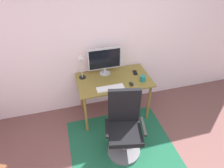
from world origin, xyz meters
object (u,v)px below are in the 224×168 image
desk (114,83)px  desk_lamp (81,63)px  office_chair (124,129)px  coffee_cup (143,78)px  cell_phone (135,73)px  monitor (105,60)px  computer_mouse (131,84)px  keyboard (110,88)px

desk → desk_lamp: bearing=159.8°
desk → office_chair: (-0.06, -0.79, -0.25)m
coffee_cup → desk_lamp: bearing=159.5°
coffee_cup → cell_phone: 0.26m
desk → office_chair: size_ratio=1.15×
monitor → office_chair: size_ratio=0.53×
monitor → desk_lamp: bearing=-176.2°
coffee_cup → monitor: bearing=145.3°
desk → coffee_cup: 0.49m
computer_mouse → office_chair: bearing=-117.0°
desk → keyboard: keyboard is taller
desk → desk_lamp: size_ratio=2.78×
desk → coffee_cup: coffee_cup is taller
cell_phone → desk_lamp: desk_lamp is taller
desk_lamp → cell_phone: bearing=-6.3°
keyboard → desk_lamp: desk_lamp is taller
coffee_cup → desk_lamp: (-0.93, 0.35, 0.24)m
coffee_cup → office_chair: size_ratio=0.09×
cell_phone → office_chair: bearing=-110.4°
desk_lamp → office_chair: bearing=-66.2°
keyboard → coffee_cup: bearing=6.0°
monitor → coffee_cup: size_ratio=5.89×
monitor → cell_phone: bearing=-13.9°
computer_mouse → office_chair: 0.73m
keyboard → coffee_cup: (0.56, 0.06, 0.04)m
keyboard → office_chair: office_chair is taller
desk → cell_phone: (0.40, 0.08, 0.09)m
monitor → coffee_cup: (0.54, -0.38, -0.22)m
cell_phone → office_chair: 1.04m
monitor → cell_phone: size_ratio=3.96×
computer_mouse → cell_phone: computer_mouse is taller
keyboard → desk: bearing=62.3°
computer_mouse → cell_phone: bearing=59.4°
monitor → cell_phone: 0.58m
monitor → computer_mouse: size_ratio=5.33×
keyboard → computer_mouse: bearing=1.5°
coffee_cup → cell_phone: (-0.04, 0.25, -0.04)m
cell_phone → office_chair: office_chair is taller
office_chair → monitor: bearing=104.0°
keyboard → coffee_cup: coffee_cup is taller
computer_mouse → monitor: bearing=127.6°
keyboard → desk_lamp: 0.62m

